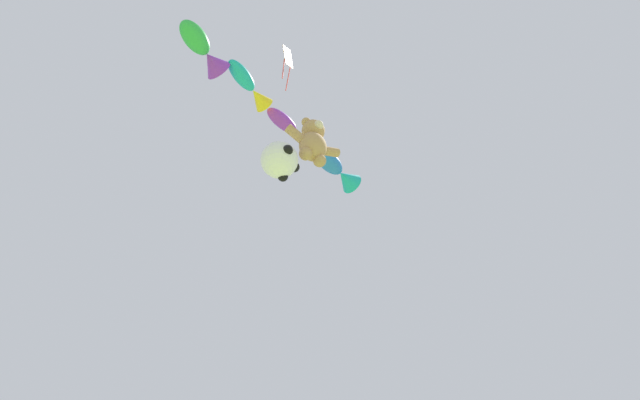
# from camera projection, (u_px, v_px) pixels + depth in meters

# --- Properties ---
(teddy_bear_kite) EXTENTS (1.67, 0.74, 1.70)m
(teddy_bear_kite) POSITION_uv_depth(u_px,v_px,m) (313.00, 141.00, 11.40)
(teddy_bear_kite) COLOR tan
(soccer_ball_kite) EXTENTS (1.01, 1.01, 0.93)m
(soccer_ball_kite) POSITION_uv_depth(u_px,v_px,m) (280.00, 160.00, 10.39)
(soccer_ball_kite) COLOR white
(fish_kite_cobalt) EXTENTS (2.19, 1.35, 0.83)m
(fish_kite_cobalt) POSITION_uv_depth(u_px,v_px,m) (338.00, 170.00, 15.52)
(fish_kite_cobalt) COLOR blue
(fish_kite_violet) EXTENTS (2.03, 1.03, 0.64)m
(fish_kite_violet) POSITION_uv_depth(u_px,v_px,m) (293.00, 130.00, 14.47)
(fish_kite_violet) COLOR purple
(fish_kite_teal) EXTENTS (1.85, 1.32, 0.61)m
(fish_kite_teal) POSITION_uv_depth(u_px,v_px,m) (250.00, 87.00, 13.29)
(fish_kite_teal) COLOR #19ADB2
(fish_kite_emerald) EXTENTS (1.80, 1.47, 0.80)m
(fish_kite_emerald) POSITION_uv_depth(u_px,v_px,m) (204.00, 50.00, 12.28)
(fish_kite_emerald) COLOR green
(diamond_kite) EXTENTS (0.67, 0.55, 2.22)m
(diamond_kite) POSITION_uv_depth(u_px,v_px,m) (288.00, 61.00, 13.52)
(diamond_kite) COLOR orange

